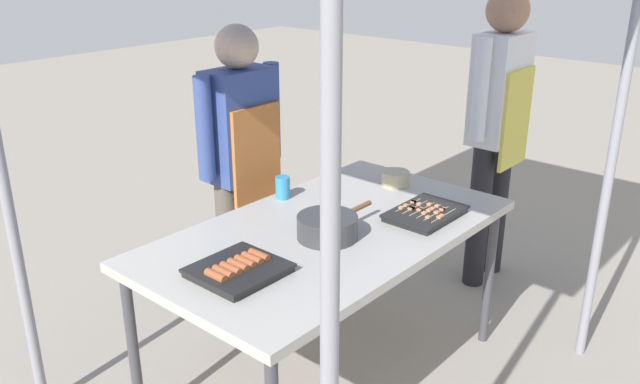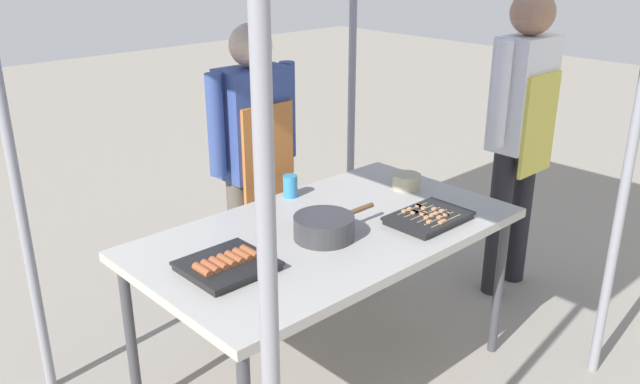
% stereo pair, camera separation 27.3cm
% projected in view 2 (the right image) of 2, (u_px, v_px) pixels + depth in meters
% --- Properties ---
extents(ground_plane, '(18.00, 18.00, 0.00)m').
position_uv_depth(ground_plane, '(327.00, 378.00, 3.03)').
color(ground_plane, gray).
extents(stall_table, '(1.60, 0.90, 0.75)m').
position_uv_depth(stall_table, '(328.00, 240.00, 2.77)').
color(stall_table, '#B7B2A8').
rests_on(stall_table, ground).
extents(tray_grilled_sausages, '(0.31, 0.29, 0.05)m').
position_uv_depth(tray_grilled_sausages, '(227.00, 265.00, 2.41)').
color(tray_grilled_sausages, black).
rests_on(tray_grilled_sausages, stall_table).
extents(tray_meat_skewers, '(0.35, 0.24, 0.04)m').
position_uv_depth(tray_meat_skewers, '(429.00, 218.00, 2.82)').
color(tray_meat_skewers, black).
rests_on(tray_meat_skewers, stall_table).
extents(cooking_wok, '(0.41, 0.25, 0.09)m').
position_uv_depth(cooking_wok, '(324.00, 226.00, 2.65)').
color(cooking_wok, '#38383A').
rests_on(cooking_wok, stall_table).
extents(condiment_bowl, '(0.14, 0.14, 0.07)m').
position_uv_depth(condiment_bowl, '(407.00, 181.00, 3.19)').
color(condiment_bowl, '#BFB28C').
rests_on(condiment_bowl, stall_table).
extents(drink_cup_near_edge, '(0.07, 0.07, 0.10)m').
position_uv_depth(drink_cup_near_edge, '(290.00, 186.00, 3.07)').
color(drink_cup_near_edge, '#338CBF').
rests_on(drink_cup_near_edge, stall_table).
extents(vendor_woman, '(0.52, 0.22, 1.52)m').
position_uv_depth(vendor_woman, '(255.00, 151.00, 3.28)').
color(vendor_woman, '#595147').
rests_on(vendor_woman, ground).
extents(customer_nearby, '(0.52, 0.23, 1.65)m').
position_uv_depth(customer_nearby, '(521.00, 121.00, 3.48)').
color(customer_nearby, black).
rests_on(customer_nearby, ground).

